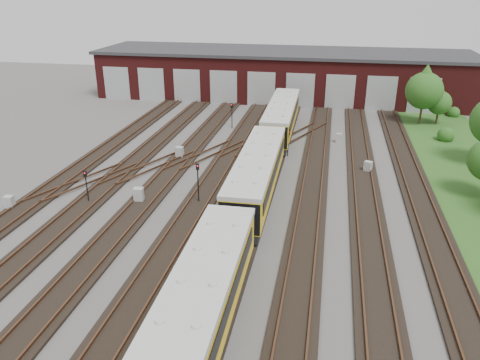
# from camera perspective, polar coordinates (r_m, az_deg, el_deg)

# --- Properties ---
(ground) EXTENTS (120.00, 120.00, 0.00)m
(ground) POSITION_cam_1_polar(r_m,az_deg,el_deg) (30.50, -3.47, -6.51)
(ground) COLOR #494644
(ground) RESTS_ON ground
(track_network) EXTENTS (30.40, 70.00, 0.33)m
(track_network) POSITION_cam_1_polar(r_m,az_deg,el_deg) (30.98, -3.51, -5.78)
(track_network) COLOR black
(track_network) RESTS_ON ground
(maintenance_shed) EXTENTS (51.00, 12.50, 6.35)m
(maintenance_shed) POSITION_cam_1_polar(r_m,az_deg,el_deg) (67.02, 5.14, 12.79)
(maintenance_shed) COLOR #4A1212
(maintenance_shed) RESTS_ON ground
(metro_train) EXTENTS (2.88, 46.89, 3.07)m
(metro_train) POSITION_cam_1_polar(r_m,az_deg,el_deg) (34.57, 2.12, 0.72)
(metro_train) COLOR black
(metro_train) RESTS_ON ground
(signal_mast_0) EXTENTS (0.25, 0.24, 2.53)m
(signal_mast_0) POSITION_cam_1_polar(r_m,az_deg,el_deg) (35.58, -18.25, -0.28)
(signal_mast_0) COLOR black
(signal_mast_0) RESTS_ON ground
(signal_mast_1) EXTENTS (0.26, 0.25, 3.11)m
(signal_mast_1) POSITION_cam_1_polar(r_m,az_deg,el_deg) (33.73, -5.16, 0.19)
(signal_mast_1) COLOR black
(signal_mast_1) RESTS_ON ground
(signal_mast_2) EXTENTS (0.28, 0.27, 2.80)m
(signal_mast_2) POSITION_cam_1_polar(r_m,az_deg,el_deg) (51.80, -0.99, 8.26)
(signal_mast_2) COLOR black
(signal_mast_2) RESTS_ON ground
(signal_mast_3) EXTENTS (0.23, 0.21, 2.49)m
(signal_mast_3) POSITION_cam_1_polar(r_m,az_deg,el_deg) (43.42, 5.90, 4.92)
(signal_mast_3) COLOR black
(signal_mast_3) RESTS_ON ground
(relay_cabinet_0) EXTENTS (0.68, 0.59, 1.03)m
(relay_cabinet_0) POSITION_cam_1_polar(r_m,az_deg,el_deg) (37.13, -26.31, -2.50)
(relay_cabinet_0) COLOR #A5A8AA
(relay_cabinet_0) RESTS_ON ground
(relay_cabinet_1) EXTENTS (0.70, 0.60, 1.10)m
(relay_cabinet_1) POSITION_cam_1_polar(r_m,az_deg,el_deg) (43.32, -7.37, 3.33)
(relay_cabinet_1) COLOR #A5A8AA
(relay_cabinet_1) RESTS_ON ground
(relay_cabinet_2) EXTENTS (0.76, 0.66, 1.13)m
(relay_cabinet_2) POSITION_cam_1_polar(r_m,az_deg,el_deg) (35.12, -12.24, -1.82)
(relay_cabinet_2) COLOR #A5A8AA
(relay_cabinet_2) RESTS_ON ground
(relay_cabinet_3) EXTENTS (0.61, 0.54, 0.91)m
(relay_cabinet_3) POSITION_cam_1_polar(r_m,az_deg,el_deg) (48.44, 11.96, 5.03)
(relay_cabinet_3) COLOR #A5A8AA
(relay_cabinet_3) RESTS_ON ground
(relay_cabinet_4) EXTENTS (0.75, 0.70, 1.00)m
(relay_cabinet_4) POSITION_cam_1_polar(r_m,az_deg,el_deg) (41.20, 15.32, 1.55)
(relay_cabinet_4) COLOR #A5A8AA
(relay_cabinet_4) RESTS_ON ground
(tree_0) EXTENTS (4.09, 4.09, 6.77)m
(tree_0) POSITION_cam_1_polar(r_m,az_deg,el_deg) (56.56, 21.62, 10.58)
(tree_0) COLOR #352718
(tree_0) RESTS_ON ground
(tree_1) EXTENTS (2.65, 2.65, 4.39)m
(tree_1) POSITION_cam_1_polar(r_m,az_deg,el_deg) (57.53, 23.19, 8.96)
(tree_1) COLOR #352718
(tree_1) RESTS_ON ground
(bush_1) EXTENTS (1.68, 1.68, 1.68)m
(bush_1) POSITION_cam_1_polar(r_m,az_deg,el_deg) (52.17, 23.84, 5.28)
(bush_1) COLOR #1D4B15
(bush_1) RESTS_ON ground
(bush_2) EXTENTS (1.43, 1.43, 1.43)m
(bush_2) POSITION_cam_1_polar(r_m,az_deg,el_deg) (62.24, 24.63, 7.66)
(bush_2) COLOR #1D4B15
(bush_2) RESTS_ON ground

